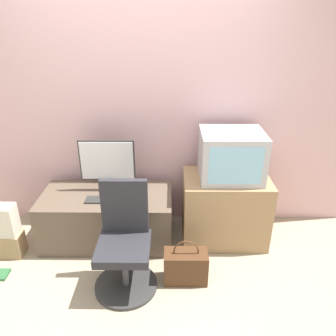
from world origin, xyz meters
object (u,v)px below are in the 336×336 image
(keyboard, at_px, (106,200))
(crt_tv, at_px, (231,155))
(main_monitor, at_px, (107,165))
(handbag, at_px, (186,266))
(mouse, at_px, (134,200))
(office_chair, at_px, (125,247))
(cardboard_box_lower, at_px, (5,244))

(keyboard, relative_size, crt_tv, 0.67)
(main_monitor, relative_size, handbag, 1.30)
(main_monitor, xyz_separation_m, mouse, (0.26, -0.24, -0.25))
(crt_tv, bearing_deg, office_chair, -144.68)
(mouse, relative_size, handbag, 0.17)
(crt_tv, bearing_deg, keyboard, -172.68)
(keyboard, xyz_separation_m, cardboard_box_lower, (-0.93, -0.16, -0.39))
(office_chair, bearing_deg, handbag, 3.50)
(mouse, relative_size, office_chair, 0.07)
(office_chair, height_order, cardboard_box_lower, office_chair)
(keyboard, bearing_deg, cardboard_box_lower, -170.49)
(cardboard_box_lower, relative_size, handbag, 0.81)
(main_monitor, height_order, crt_tv, crt_tv)
(main_monitor, xyz_separation_m, keyboard, (0.01, -0.22, -0.26))
(main_monitor, distance_m, cardboard_box_lower, 1.19)
(keyboard, xyz_separation_m, office_chair, (0.23, -0.50, -0.13))
(crt_tv, bearing_deg, mouse, -169.32)
(crt_tv, relative_size, office_chair, 0.62)
(mouse, height_order, crt_tv, crt_tv)
(mouse, height_order, cardboard_box_lower, mouse)
(mouse, bearing_deg, main_monitor, 138.00)
(main_monitor, height_order, office_chair, main_monitor)
(main_monitor, distance_m, keyboard, 0.34)
(crt_tv, distance_m, office_chair, 1.23)
(mouse, bearing_deg, crt_tv, 10.68)
(main_monitor, bearing_deg, handbag, -43.46)
(mouse, bearing_deg, handbag, -44.26)
(crt_tv, xyz_separation_m, office_chair, (-0.91, -0.64, -0.52))
(mouse, bearing_deg, office_chair, -93.61)
(main_monitor, xyz_separation_m, crt_tv, (1.14, -0.07, 0.13))
(keyboard, distance_m, crt_tv, 1.21)
(mouse, distance_m, crt_tv, 0.97)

